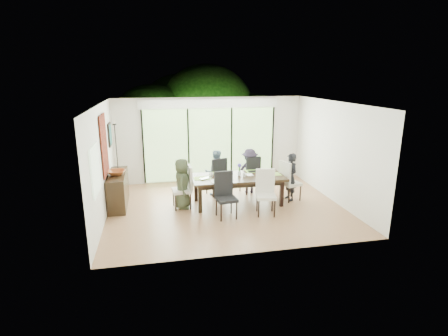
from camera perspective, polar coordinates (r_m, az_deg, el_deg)
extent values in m
cube|color=brown|center=(9.25, 0.31, -6.42)|extent=(6.00, 5.00, 0.01)
cube|color=white|center=(8.63, 0.34, 10.57)|extent=(6.00, 5.00, 0.01)
cube|color=silver|center=(11.26, -2.31, 4.64)|extent=(6.00, 0.02, 2.70)
cube|color=white|center=(6.50, 4.89, -3.19)|extent=(6.00, 0.02, 2.70)
cube|color=beige|center=(8.75, -19.35, 0.78)|extent=(0.02, 5.00, 2.70)
cube|color=silver|center=(9.90, 17.66, 2.50)|extent=(0.02, 5.00, 2.70)
cube|color=#598C3F|center=(11.25, -2.27, 3.85)|extent=(4.20, 0.02, 2.30)
cube|color=white|center=(11.06, -2.33, 10.47)|extent=(4.40, 0.06, 0.28)
cube|color=black|center=(11.10, -13.04, 3.33)|extent=(0.05, 0.04, 2.30)
cube|color=black|center=(11.15, -5.82, 3.69)|extent=(0.05, 0.04, 2.30)
cube|color=black|center=(11.37, 1.23, 3.98)|extent=(0.05, 0.04, 2.30)
cube|color=black|center=(11.76, 7.91, 4.21)|extent=(0.05, 0.04, 2.30)
cube|color=#8CAD7F|center=(7.56, -20.28, -0.30)|extent=(0.02, 0.90, 1.00)
cube|color=#503122|center=(12.44, -2.91, -0.99)|extent=(6.00, 1.80, 0.10)
cube|color=brown|center=(13.06, -3.48, 2.49)|extent=(6.00, 0.08, 0.06)
sphere|color=#14380F|center=(13.76, -11.63, 6.62)|extent=(3.20, 3.20, 3.20)
sphere|color=#14380F|center=(14.47, -2.89, 8.75)|extent=(4.00, 4.00, 4.00)
sphere|color=#14380F|center=(14.16, 4.90, 6.37)|extent=(2.80, 2.80, 2.80)
sphere|color=#14380F|center=(15.07, -7.09, 8.21)|extent=(3.60, 3.60, 3.60)
cube|color=black|center=(9.27, 2.30, -1.54)|extent=(2.45, 1.12, 0.06)
cube|color=black|center=(9.30, 2.29, -2.08)|extent=(2.25, 0.92, 0.10)
cube|color=black|center=(8.80, -3.93, -5.11)|extent=(0.09, 0.09, 0.70)
cube|color=black|center=(9.31, 9.40, -4.14)|extent=(0.09, 0.09, 0.70)
cube|color=black|center=(9.60, -4.62, -3.38)|extent=(0.09, 0.09, 0.70)
cube|color=black|center=(10.07, 7.67, -2.58)|extent=(0.09, 0.09, 0.70)
imported|color=#3B442D|center=(9.06, -6.84, -2.53)|extent=(0.48, 0.67, 1.32)
imported|color=black|center=(9.74, 10.78, -1.45)|extent=(0.49, 0.67, 1.32)
imported|color=#6F8CA1|center=(9.98, -1.35, -0.78)|extent=(0.65, 0.45, 1.32)
imported|color=#271F2F|center=(10.20, 4.18, -0.47)|extent=(0.67, 0.49, 1.32)
cube|color=#8FBC43|center=(9.09, -3.53, -1.68)|extent=(0.45, 0.33, 0.01)
cube|color=olive|center=(9.52, 7.86, -1.01)|extent=(0.45, 0.33, 0.01)
cube|color=#7DAA3C|center=(9.54, -0.90, -0.83)|extent=(0.45, 0.33, 0.01)
cube|color=#86C245|center=(9.77, 4.87, -0.51)|extent=(0.45, 0.33, 0.01)
cube|color=white|center=(8.87, -0.69, -2.08)|extent=(0.45, 0.33, 0.01)
cube|color=black|center=(9.51, -0.25, -0.83)|extent=(0.27, 0.18, 0.01)
cube|color=black|center=(9.71, 4.67, -0.55)|extent=(0.25, 0.17, 0.01)
cube|color=white|center=(9.40, 6.52, -1.18)|extent=(0.31, 0.22, 0.00)
cube|color=white|center=(8.86, -0.69, -1.98)|extent=(0.27, 0.27, 0.02)
cube|color=orange|center=(8.86, -0.69, -1.87)|extent=(0.20, 0.20, 0.01)
cylinder|color=silver|center=(9.30, 2.53, -0.89)|extent=(0.08, 0.08, 0.12)
cylinder|color=#337226|center=(9.27, 2.54, -0.16)|extent=(0.04, 0.04, 0.16)
sphere|color=#5B4DC0|center=(9.24, 2.54, 0.45)|extent=(0.11, 0.11, 0.11)
imported|color=silver|center=(9.00, -2.81, -1.76)|extent=(0.40, 0.35, 0.03)
imported|color=white|center=(9.25, -2.13, -1.06)|extent=(0.18, 0.18, 0.10)
imported|color=white|center=(9.19, 3.36, -1.20)|extent=(0.14, 0.14, 0.09)
imported|color=white|center=(9.56, 6.82, -0.63)|extent=(0.16, 0.16, 0.10)
imported|color=white|center=(9.37, 3.71, -1.13)|extent=(0.17, 0.23, 0.02)
cube|color=black|center=(9.64, -16.88, -3.38)|extent=(0.44, 1.56, 0.88)
imported|color=brown|center=(9.41, -17.16, -0.71)|extent=(0.46, 0.46, 0.11)
cylinder|color=black|center=(9.85, -16.92, -0.22)|extent=(0.10, 0.10, 0.04)
cylinder|color=black|center=(9.72, -17.19, 3.27)|extent=(0.02, 0.02, 1.22)
cylinder|color=black|center=(9.62, -17.47, 6.80)|extent=(0.10, 0.10, 0.03)
cylinder|color=silver|center=(9.61, -17.49, 7.14)|extent=(0.04, 0.04, 0.10)
cube|color=maroon|center=(9.06, -18.97, 3.54)|extent=(0.02, 1.00, 1.50)
cube|color=black|center=(10.32, -18.14, 5.21)|extent=(0.03, 0.55, 0.65)
cube|color=#174B47|center=(10.32, -18.03, 5.22)|extent=(0.01, 0.45, 0.55)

